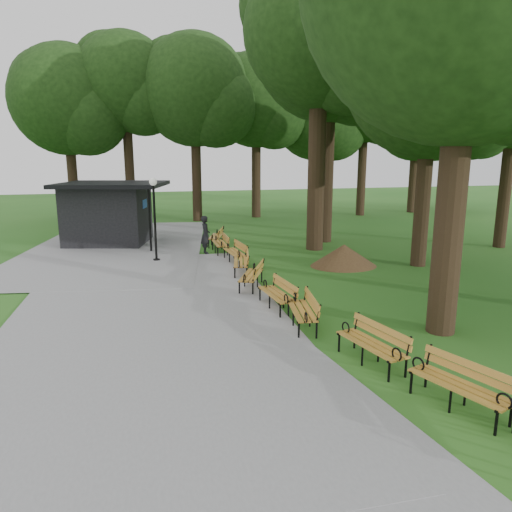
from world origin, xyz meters
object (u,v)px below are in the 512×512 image
object	(u,v)px
person	(205,235)
bench_5	(251,275)
bench_4	(277,294)
bench_9	(216,237)
lawn_tree_1	(432,72)
bench_6	(241,262)
lawn_tree_4	(330,44)
lamp_post	(154,203)
lawn_tree_2	(320,32)
bench_8	(220,243)
dirt_mound	(344,255)
kiosk	(108,213)
bench_1	(459,386)
bench_7	(234,252)
bench_2	(371,344)
bench_3	(302,311)

from	to	relation	value
person	bench_5	size ratio (longest dim) A/B	0.91
bench_4	bench_9	world-z (taller)	same
bench_5	lawn_tree_1	bearing A→B (deg)	127.08
bench_6	lawn_tree_4	bearing A→B (deg)	146.81
lamp_post	bench_4	size ratio (longest dim) A/B	1.84
lawn_tree_2	lawn_tree_4	size ratio (longest dim) A/B	0.98
bench_5	bench_8	distance (m)	6.06
bench_5	lawn_tree_2	world-z (taller)	lawn_tree_2
person	dirt_mound	world-z (taller)	person
kiosk	dirt_mound	size ratio (longest dim) A/B	2.16
bench_1	bench_7	size ratio (longest dim) A/B	1.00
bench_5	bench_7	xyz separation A→B (m)	(0.29, 3.92, 0.00)
lamp_post	dirt_mound	size ratio (longest dim) A/B	1.53
bench_6	lawn_tree_1	world-z (taller)	lawn_tree_1
bench_5	bench_6	world-z (taller)	same
bench_1	bench_8	bearing A→B (deg)	167.13
bench_2	dirt_mound	bearing A→B (deg)	146.73
bench_9	lawn_tree_2	bearing A→B (deg)	81.73
bench_5	lawn_tree_1	distance (m)	10.32
dirt_mound	bench_1	world-z (taller)	dirt_mound
bench_9	bench_8	bearing A→B (deg)	14.03
bench_1	bench_2	xyz separation A→B (m)	(-0.58, 2.07, 0.00)
kiosk	bench_3	bearing A→B (deg)	-54.25
person	bench_9	distance (m)	2.10
lawn_tree_1	lawn_tree_2	world-z (taller)	lawn_tree_2
kiosk	bench_1	xyz separation A→B (m)	(6.53, -18.27, -1.10)
bench_4	bench_9	bearing A→B (deg)	175.33
bench_3	lawn_tree_1	distance (m)	11.31
bench_8	bench_4	bearing A→B (deg)	2.34
bench_1	lawn_tree_2	distance (m)	17.19
kiosk	bench_9	distance (m)	5.59
bench_3	bench_8	bearing A→B (deg)	-168.35
person	bench_1	world-z (taller)	person
bench_4	lawn_tree_2	world-z (taller)	lawn_tree_2
person	bench_8	size ratio (longest dim) A/B	0.91
bench_7	lawn_tree_1	bearing A→B (deg)	67.59
dirt_mound	bench_7	size ratio (longest dim) A/B	1.20
bench_2	bench_9	xyz separation A→B (m)	(-0.80, 14.33, 0.00)
bench_4	bench_8	distance (m)	8.39
lamp_post	kiosk	bearing A→B (deg)	113.37
dirt_mound	bench_2	xyz separation A→B (m)	(-3.41, -8.56, -0.01)
dirt_mound	bench_4	size ratio (longest dim) A/B	1.20
bench_4	bench_5	distance (m)	2.34
bench_1	bench_3	size ratio (longest dim) A/B	1.00
lamp_post	bench_6	world-z (taller)	lamp_post
bench_8	lawn_tree_4	xyz separation A→B (m)	(5.81, 1.55, 9.18)
bench_1	lawn_tree_4	distance (m)	18.97
dirt_mound	bench_5	distance (m)	4.94
bench_2	lawn_tree_2	xyz separation A→B (m)	(3.58, 12.12, 9.23)
bench_6	lawn_tree_2	world-z (taller)	lawn_tree_2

